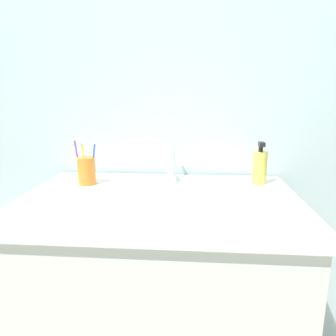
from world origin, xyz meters
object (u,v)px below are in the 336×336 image
object	(u,v)px
toothbrush_white	(82,158)
soap_dispenser	(260,167)
faucet	(172,165)
toothbrush_yellow	(83,156)
toothbrush_blue	(93,157)
toothbrush_cup	(87,171)
toothbrush_purple	(77,155)

from	to	relation	value
toothbrush_white	soap_dispenser	world-z (taller)	toothbrush_white
faucet	toothbrush_white	xyz separation A→B (m)	(-0.32, -0.11, 0.05)
toothbrush_yellow	toothbrush_blue	distance (m)	0.06
toothbrush_blue	soap_dispenser	distance (m)	0.62
toothbrush_blue	soap_dispenser	xyz separation A→B (m)	(0.61, 0.06, -0.04)
faucet	toothbrush_cup	xyz separation A→B (m)	(-0.31, -0.10, -0.01)
toothbrush_purple	soap_dispenser	bearing A→B (deg)	3.63
toothbrush_cup	toothbrush_purple	xyz separation A→B (m)	(-0.04, 0.02, 0.06)
toothbrush_purple	toothbrush_blue	xyz separation A→B (m)	(0.07, -0.02, -0.00)
toothbrush_purple	toothbrush_cup	bearing A→B (deg)	-22.77
toothbrush_cup	toothbrush_yellow	size ratio (longest dim) A/B	0.61
toothbrush_white	soap_dispenser	xyz separation A→B (m)	(0.65, 0.08, -0.04)
soap_dispenser	faucet	bearing A→B (deg)	173.81
toothbrush_blue	soap_dispenser	size ratio (longest dim) A/B	1.08
toothbrush_white	soap_dispenser	distance (m)	0.65
toothbrush_cup	toothbrush_blue	size ratio (longest dim) A/B	0.59
toothbrush_cup	toothbrush_blue	bearing A→B (deg)	-0.62
toothbrush_cup	toothbrush_white	size ratio (longest dim) A/B	0.59
toothbrush_purple	soap_dispenser	size ratio (longest dim) A/B	1.13
faucet	toothbrush_purple	size ratio (longest dim) A/B	0.88
toothbrush_white	toothbrush_blue	xyz separation A→B (m)	(0.04, 0.02, -0.00)
toothbrush_purple	toothbrush_white	world-z (taller)	toothbrush_purple
toothbrush_yellow	toothbrush_white	bearing A→B (deg)	-75.42
toothbrush_white	toothbrush_cup	bearing A→B (deg)	64.96
toothbrush_cup	toothbrush_yellow	distance (m)	0.07
toothbrush_cup	toothbrush_blue	distance (m)	0.06
toothbrush_blue	soap_dispenser	bearing A→B (deg)	5.59
faucet	toothbrush_blue	size ratio (longest dim) A/B	0.92
toothbrush_white	toothbrush_blue	distance (m)	0.04
toothbrush_yellow	soap_dispenser	bearing A→B (deg)	2.03
toothbrush_yellow	toothbrush_white	xyz separation A→B (m)	(0.01, -0.05, 0.00)
toothbrush_blue	toothbrush_cup	bearing A→B (deg)	179.38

